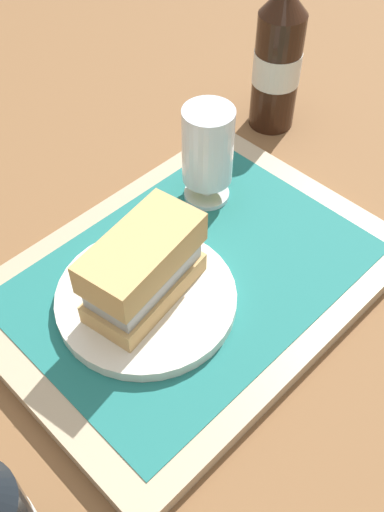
{
  "coord_description": "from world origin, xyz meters",
  "views": [
    {
      "loc": [
        -0.29,
        -0.29,
        0.53
      ],
      "look_at": [
        0.0,
        0.0,
        0.05
      ],
      "focal_mm": 41.47,
      "sensor_mm": 36.0,
      "label": 1
    }
  ],
  "objects_px": {
    "beer_glass": "(208,151)",
    "plate": "(146,298)",
    "beer_bottle": "(278,58)",
    "sandwich": "(145,266)"
  },
  "relations": [
    {
      "from": "sandwich",
      "to": "beer_glass",
      "type": "relative_size",
      "value": 1.11
    },
    {
      "from": "beer_glass",
      "to": "beer_bottle",
      "type": "xyz_separation_m",
      "value": [
        0.2,
        0.06,
        0.01
      ]
    },
    {
      "from": "beer_glass",
      "to": "plate",
      "type": "bearing_deg",
      "value": -156.92
    },
    {
      "from": "sandwich",
      "to": "beer_bottle",
      "type": "bearing_deg",
      "value": 10.02
    },
    {
      "from": "plate",
      "to": "beer_bottle",
      "type": "height_order",
      "value": "beer_bottle"
    },
    {
      "from": "plate",
      "to": "sandwich",
      "type": "distance_m",
      "value": 0.05
    },
    {
      "from": "plate",
      "to": "beer_bottle",
      "type": "bearing_deg",
      "value": 19.6
    },
    {
      "from": "beer_bottle",
      "to": "beer_glass",
      "type": "bearing_deg",
      "value": -163.43
    },
    {
      "from": "beer_glass",
      "to": "beer_bottle",
      "type": "bearing_deg",
      "value": 16.57
    },
    {
      "from": "sandwich",
      "to": "beer_glass",
      "type": "bearing_deg",
      "value": 13.66
    }
  ]
}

